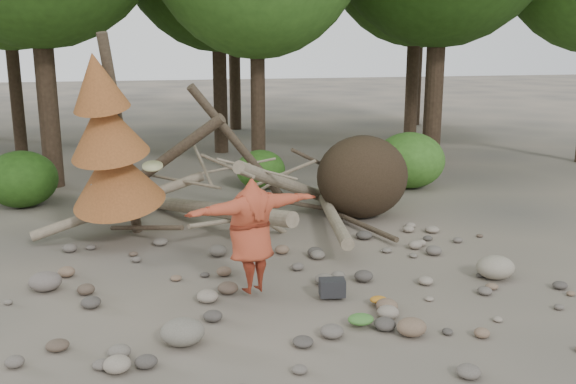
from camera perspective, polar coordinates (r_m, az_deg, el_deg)
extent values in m
plane|color=#514C44|center=(10.97, 1.17, -8.95)|extent=(120.00, 120.00, 0.00)
ellipsoid|color=#332619|center=(15.36, 6.63, 1.36)|extent=(2.20, 1.87, 1.98)
cylinder|color=gray|center=(14.08, -6.51, -1.59)|extent=(2.61, 5.11, 1.08)
cylinder|color=gray|center=(14.78, 0.16, 0.61)|extent=(3.18, 3.71, 1.90)
cylinder|color=brown|center=(14.69, -11.67, 2.25)|extent=(3.08, 1.91, 2.49)
cylinder|color=gray|center=(14.46, 3.89, -1.95)|extent=(1.13, 4.98, 0.43)
cylinder|color=brown|center=(14.98, -4.47, 4.25)|extent=(2.39, 1.03, 2.89)
cylinder|color=gray|center=(14.26, -14.67, -1.13)|extent=(3.71, 0.86, 1.20)
cylinder|color=#4C3F30|center=(13.87, -12.55, -3.13)|extent=(1.52, 1.70, 0.49)
cylinder|color=gray|center=(14.87, -2.26, 0.29)|extent=(1.57, 0.85, 0.69)
cylinder|color=#4C3F30|center=(15.63, 3.14, 2.42)|extent=(1.92, 1.25, 1.10)
cylinder|color=gray|center=(14.34, -7.64, 2.54)|extent=(0.37, 1.42, 0.85)
cylinder|color=#4C3F30|center=(14.43, 6.51, -2.87)|extent=(0.79, 2.54, 0.12)
cylinder|color=gray|center=(13.56, -5.36, -2.59)|extent=(1.78, 1.11, 0.29)
cylinder|color=#4C3F30|center=(13.77, -14.64, 4.74)|extent=(0.67, 1.13, 4.35)
cone|color=brown|center=(13.59, -15.15, 1.59)|extent=(2.06, 2.13, 1.86)
cone|color=brown|center=(13.23, -15.90, 5.63)|extent=(1.71, 1.78, 1.65)
cone|color=brown|center=(12.96, -16.61, 9.44)|extent=(1.23, 1.30, 1.41)
cylinder|color=#38281C|center=(19.48, -21.07, 13.44)|extent=(0.56, 0.56, 8.96)
cylinder|color=#38281C|center=(19.36, -2.73, 11.61)|extent=(0.44, 0.44, 7.14)
cylinder|color=#38281C|center=(21.82, 13.14, 14.52)|extent=(0.60, 0.60, 9.45)
cylinder|color=#38281C|center=(23.66, -23.32, 11.39)|extent=(0.42, 0.42, 7.56)
cylinder|color=#38281C|center=(24.21, -6.17, 13.56)|extent=(0.52, 0.52, 8.54)
cylinder|color=#38281C|center=(25.86, 11.13, 12.91)|extent=(0.50, 0.50, 8.12)
cylinder|color=#38281C|center=(30.66, -4.82, 13.73)|extent=(0.54, 0.54, 8.75)
cylinder|color=#38281C|center=(32.75, 11.51, 12.70)|extent=(0.46, 0.46, 7.84)
ellipsoid|color=#254D14|center=(17.62, -22.61, 1.06)|extent=(1.80, 1.80, 1.44)
ellipsoid|color=#31621C|center=(18.29, -2.44, 2.00)|extent=(1.40, 1.40, 1.12)
ellipsoid|color=#3C7424|center=(18.74, 10.76, 2.80)|extent=(2.00, 2.00, 1.60)
imported|color=#A73E25|center=(10.54, -3.28, -3.88)|extent=(2.45, 1.35, 1.93)
cylinder|color=#938E5D|center=(9.60, -11.95, 2.27)|extent=(0.39, 0.38, 0.15)
cube|color=black|center=(10.70, 3.94, -8.77)|extent=(0.46, 0.34, 0.28)
ellipsoid|color=#3C712D|center=(9.78, 6.48, -11.44)|extent=(0.39, 0.33, 0.15)
ellipsoid|color=#B06E1E|center=(10.56, 8.04, -9.70)|extent=(0.28, 0.23, 0.10)
ellipsoid|color=slate|center=(9.29, -9.36, -12.17)|extent=(0.62, 0.56, 0.37)
ellipsoid|color=brown|center=(9.62, 10.93, -11.70)|extent=(0.43, 0.39, 0.26)
ellipsoid|color=gray|center=(12.11, 17.97, -6.39)|extent=(0.68, 0.62, 0.41)
ellipsoid|color=#695F58|center=(11.75, -20.77, -7.44)|extent=(0.55, 0.49, 0.33)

